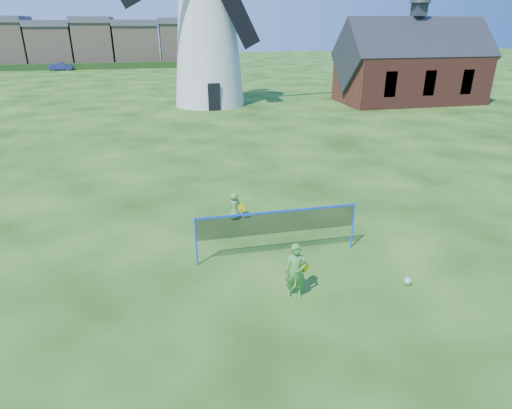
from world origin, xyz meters
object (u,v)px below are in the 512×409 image
Objects in this scene: player_girl at (296,271)px; car_right at (61,66)px; badminton_net at (278,223)px; chapel at (411,67)px; play_ball at (408,281)px; windmill at (207,28)px; player_boy at (235,206)px.

player_girl reaches higher than car_right.
player_girl is (-0.11, -2.23, -0.36)m from badminton_net.
chapel is 32.56m from play_ball.
windmill is 1.43× the size of chapel.
windmill is 5.24× the size of car_right.
windmill is 12.21× the size of player_girl.
car_right is at bearing 117.33° from windmill.
play_ball is 71.16m from car_right.
car_right is (-17.16, 62.55, 0.08)m from player_boy.
badminton_net is (-19.72, -25.47, -2.02)m from chapel.
chapel is 30.52m from player_boy.
play_ball is at bearing -160.41° from car_right.
chapel is 12.88× the size of player_boy.
player_boy is at bearing 104.75° from badminton_net.
windmill reaches higher than badminton_net.
player_boy is at bearing -162.32° from car_right.
windmill is 28.68m from badminton_net.
player_girl reaches higher than play_ball.
chapel is at bearing -148.21° from player_boy.
play_ball is (-16.59, -27.85, -3.05)m from chapel.
windmill is 31.22m from play_ball.
player_boy is (-2.20, -25.09, -5.99)m from windmill.
player_girl reaches higher than badminton_net.
car_right is (-37.68, 40.12, -2.56)m from chapel.
car_right reaches higher than player_boy.
car_right is (-17.96, 65.59, -0.54)m from badminton_net.
car_right is (-17.84, 67.82, -0.18)m from player_girl.
play_ball is (3.13, -2.37, -1.03)m from badminton_net.
windmill is at bearing -110.78° from player_boy.
chapel is 2.63× the size of badminton_net.
play_ball is (3.25, -0.15, -0.67)m from player_girl.
windmill reaches higher than player_girl.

